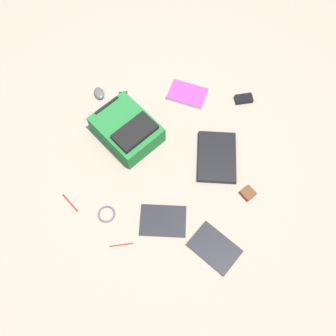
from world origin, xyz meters
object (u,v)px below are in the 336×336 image
object	(u,v)px
book_manual	(163,221)
earbud_pouch	(248,193)
book_comic	(188,94)
backpack	(127,130)
cable_coil	(107,214)
computer_mouse	(99,93)
pen_blue	(121,245)
pen_black	(70,203)
power_brick	(244,99)
laptop	(217,157)
usb_stick	(123,93)
book_red	(214,248)

from	to	relation	value
book_manual	earbud_pouch	size ratio (longest dim) A/B	3.86
book_comic	book_manual	bearing A→B (deg)	-1.76
backpack	cable_coil	world-z (taller)	backpack
computer_mouse	pen_blue	world-z (taller)	computer_mouse
pen_black	power_brick	bearing A→B (deg)	132.40
book_manual	power_brick	distance (m)	1.01
power_brick	earbud_pouch	size ratio (longest dim) A/B	1.57
cable_coil	earbud_pouch	bearing A→B (deg)	107.17
laptop	pen_black	size ratio (longest dim) A/B	2.46
book_comic	pen_black	world-z (taller)	book_comic
cable_coil	power_brick	xyz separation A→B (m)	(-0.93, 0.75, 0.01)
book_manual	usb_stick	world-z (taller)	book_manual
book_red	backpack	bearing A→B (deg)	-136.08
computer_mouse	cable_coil	bearing A→B (deg)	74.86
computer_mouse	pen_blue	xyz separation A→B (m)	(0.99, 0.36, -0.01)
computer_mouse	pen_black	bearing A→B (deg)	59.24
backpack	usb_stick	distance (m)	0.34
cable_coil	book_comic	bearing A→B (deg)	158.29
laptop	pen_black	distance (m)	0.94
backpack	earbud_pouch	world-z (taller)	backpack
backpack	cable_coil	distance (m)	0.55
pen_black	usb_stick	bearing A→B (deg)	169.25
book_comic	power_brick	distance (m)	0.38
laptop	pen_blue	size ratio (longest dim) A/B	2.71
computer_mouse	earbud_pouch	xyz separation A→B (m)	(0.58, 1.05, -0.00)
computer_mouse	cable_coil	world-z (taller)	computer_mouse
book_manual	power_brick	bearing A→B (deg)	155.99
earbud_pouch	book_comic	bearing A→B (deg)	-145.70
power_brick	earbud_pouch	world-z (taller)	power_brick
book_comic	power_brick	bearing A→B (deg)	92.28
cable_coil	earbud_pouch	world-z (taller)	earbud_pouch
backpack	power_brick	distance (m)	0.82
backpack	pen_blue	bearing A→B (deg)	7.91
pen_black	usb_stick	xyz separation A→B (m)	(-0.83, 0.16, -0.00)
computer_mouse	book_manual	bearing A→B (deg)	93.95
earbud_pouch	usb_stick	world-z (taller)	earbud_pouch
power_brick	earbud_pouch	bearing A→B (deg)	5.85
book_manual	backpack	bearing A→B (deg)	-149.73
pen_black	pen_blue	bearing A→B (deg)	60.40
power_brick	usb_stick	xyz separation A→B (m)	(0.07, -0.82, -0.01)
laptop	pen_blue	world-z (taller)	laptop
book_manual	earbud_pouch	xyz separation A→B (m)	(-0.24, 0.48, 0.01)
laptop	pen_blue	xyz separation A→B (m)	(0.63, -0.49, -0.01)
laptop	usb_stick	distance (m)	0.79
backpack	earbud_pouch	bearing A→B (deg)	69.77
laptop	book_red	size ratio (longest dim) A/B	1.12
computer_mouse	pen_black	size ratio (longest dim) A/B	0.68
laptop	power_brick	distance (m)	0.48
earbud_pouch	usb_stick	distance (m)	1.08
book_red	cable_coil	world-z (taller)	book_red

